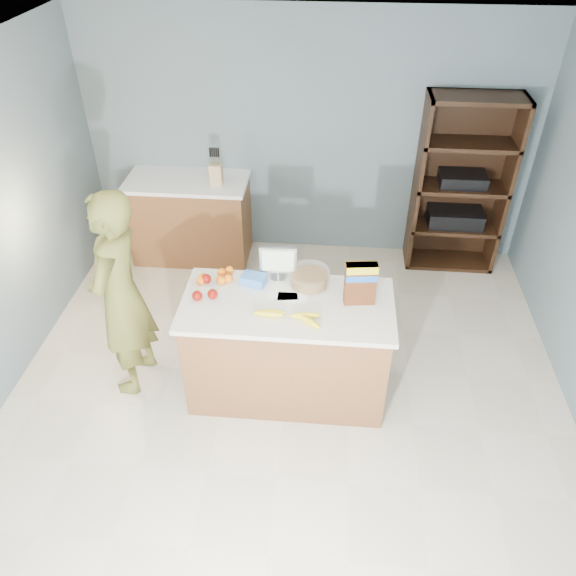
# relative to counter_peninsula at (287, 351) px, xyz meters

# --- Properties ---
(floor) EXTENTS (4.50, 5.00, 0.02)m
(floor) POSITION_rel_counter_peninsula_xyz_m (0.00, -0.30, -0.42)
(floor) COLOR beige
(floor) RESTS_ON ground
(walls) EXTENTS (4.52, 5.02, 2.51)m
(walls) POSITION_rel_counter_peninsula_xyz_m (0.00, -0.30, 1.24)
(walls) COLOR slate
(walls) RESTS_ON ground
(counter_peninsula) EXTENTS (1.56, 0.76, 0.90)m
(counter_peninsula) POSITION_rel_counter_peninsula_xyz_m (0.00, 0.00, 0.00)
(counter_peninsula) COLOR brown
(counter_peninsula) RESTS_ON ground
(back_cabinet) EXTENTS (1.24, 0.62, 0.90)m
(back_cabinet) POSITION_rel_counter_peninsula_xyz_m (-1.20, 1.90, 0.04)
(back_cabinet) COLOR brown
(back_cabinet) RESTS_ON ground
(shelving_unit) EXTENTS (0.90, 0.40, 1.80)m
(shelving_unit) POSITION_rel_counter_peninsula_xyz_m (1.55, 2.05, 0.45)
(shelving_unit) COLOR black
(shelving_unit) RESTS_ON ground
(person) EXTENTS (0.46, 0.66, 1.73)m
(person) POSITION_rel_counter_peninsula_xyz_m (-1.26, 0.01, 0.45)
(person) COLOR brown
(person) RESTS_ON ground
(knife_block) EXTENTS (0.12, 0.10, 0.31)m
(knife_block) POSITION_rel_counter_peninsula_xyz_m (-0.87, 1.81, 0.60)
(knife_block) COLOR tan
(knife_block) RESTS_ON back_cabinet
(envelopes) EXTENTS (0.30, 0.14, 0.00)m
(envelopes) POSITION_rel_counter_peninsula_xyz_m (-0.00, 0.08, 0.49)
(envelopes) COLOR white
(envelopes) RESTS_ON counter_peninsula
(bananas) EXTENTS (0.50, 0.19, 0.05)m
(bananas) POSITION_rel_counter_peninsula_xyz_m (0.02, -0.17, 0.51)
(bananas) COLOR yellow
(bananas) RESTS_ON counter_peninsula
(apples) EXTENTS (0.19, 0.29, 0.08)m
(apples) POSITION_rel_counter_peninsula_xyz_m (-0.62, 0.06, 0.52)
(apples) COLOR maroon
(apples) RESTS_ON counter_peninsula
(oranges) EXTENTS (0.27, 0.22, 0.07)m
(oranges) POSITION_rel_counter_peninsula_xyz_m (-0.55, 0.23, 0.52)
(oranges) COLOR orange
(oranges) RESTS_ON counter_peninsula
(blue_carton) EXTENTS (0.20, 0.16, 0.08)m
(blue_carton) POSITION_rel_counter_peninsula_xyz_m (-0.27, 0.21, 0.52)
(blue_carton) COLOR blue
(blue_carton) RESTS_ON counter_peninsula
(salad_bowl) EXTENTS (0.30, 0.30, 0.13)m
(salad_bowl) POSITION_rel_counter_peninsula_xyz_m (0.15, 0.24, 0.54)
(salad_bowl) COLOR #267219
(salad_bowl) RESTS_ON counter_peninsula
(tv) EXTENTS (0.28, 0.12, 0.28)m
(tv) POSITION_rel_counter_peninsula_xyz_m (-0.10, 0.30, 0.64)
(tv) COLOR silver
(tv) RESTS_ON counter_peninsula
(cereal_box) EXTENTS (0.23, 0.11, 0.34)m
(cereal_box) POSITION_rel_counter_peninsula_xyz_m (0.52, 0.06, 0.68)
(cereal_box) COLOR #592B14
(cereal_box) RESTS_ON counter_peninsula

